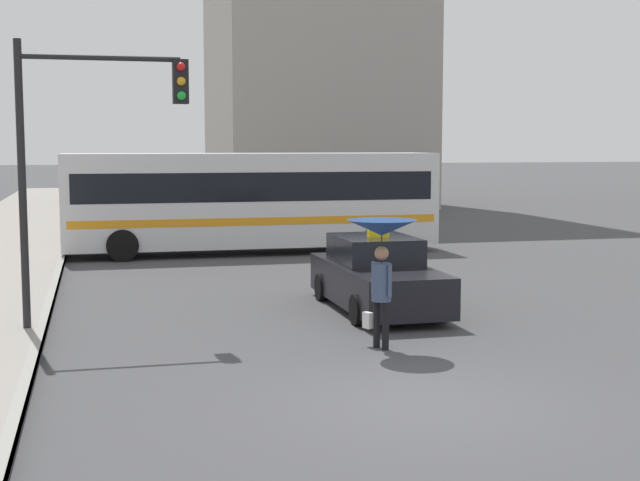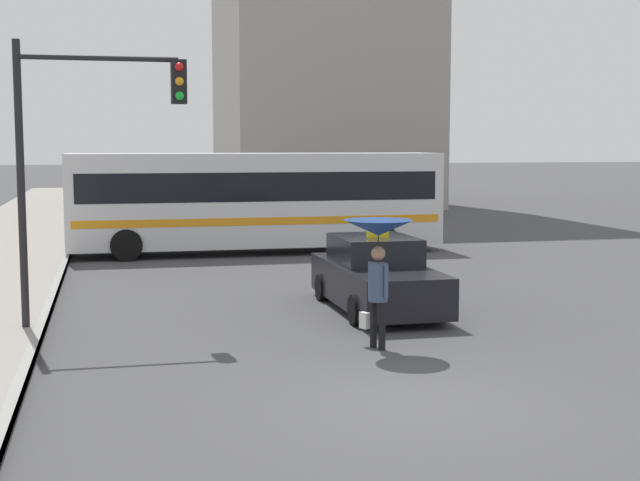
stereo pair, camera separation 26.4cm
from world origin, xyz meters
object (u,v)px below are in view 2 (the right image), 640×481
Objects in this scene: city_bus at (256,198)px; traffic_light at (90,133)px; pedestrian_with_umbrella at (378,243)px; taxi at (377,277)px.

traffic_light is (-4.90, -11.54, 1.90)m from city_bus.
pedestrian_with_umbrella is (-0.18, -13.93, 0.04)m from city_bus.
taxi is 2.07× the size of pedestrian_with_umbrella.
taxi is 6.55m from traffic_light.
traffic_light is at bearing 10.23° from taxi.
pedestrian_with_umbrella is 5.61m from traffic_light.
city_bus is 13.93m from pedestrian_with_umbrella.
pedestrian_with_umbrella is at bearing 179.35° from city_bus.
city_bus is at bearing -85.39° from taxi.
city_bus reaches higher than taxi.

